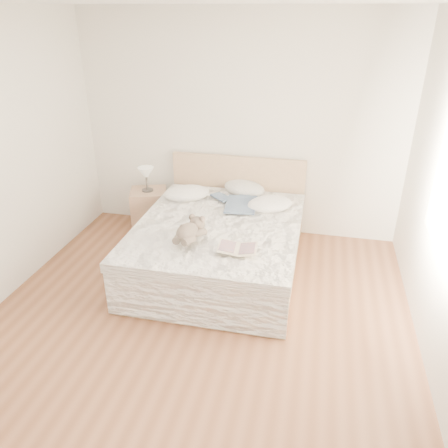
{
  "coord_description": "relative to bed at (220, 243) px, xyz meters",
  "views": [
    {
      "loc": [
        0.98,
        -2.96,
        2.66
      ],
      "look_at": [
        0.07,
        1.05,
        0.62
      ],
      "focal_mm": 35.0,
      "sensor_mm": 36.0,
      "label": 1
    }
  ],
  "objects": [
    {
      "name": "pillow_right",
      "position": [
        0.48,
        0.44,
        0.33
      ],
      "size": [
        0.65,
        0.6,
        0.16
      ],
      "primitive_type": "ellipsoid",
      "rotation": [
        0.0,
        0.0,
        0.55
      ],
      "color": "white",
      "rests_on": "bed"
    },
    {
      "name": "table_lamp",
      "position": [
        -1.12,
        0.7,
        0.48
      ],
      "size": [
        0.22,
        0.22,
        0.31
      ],
      "color": "#46403C",
      "rests_on": "nightstand"
    },
    {
      "name": "wall_back",
      "position": [
        0.0,
        1.06,
        1.04
      ],
      "size": [
        4.0,
        0.02,
        2.7
      ],
      "primitive_type": "cube",
      "color": "white",
      "rests_on": "ground"
    },
    {
      "name": "blouse",
      "position": [
        0.16,
        0.38,
        0.32
      ],
      "size": [
        0.59,
        0.62,
        0.02
      ],
      "primitive_type": null,
      "rotation": [
        0.0,
        0.0,
        0.09
      ],
      "color": "#3E5270",
      "rests_on": "bed"
    },
    {
      "name": "teddy_bear",
      "position": [
        -0.19,
        -0.59,
        0.34
      ],
      "size": [
        0.32,
        0.41,
        0.2
      ],
      "primitive_type": null,
      "rotation": [
        0.0,
        0.0,
        -0.17
      ],
      "color": "brown",
      "rests_on": "bed"
    },
    {
      "name": "bed",
      "position": [
        0.0,
        0.0,
        0.0
      ],
      "size": [
        1.72,
        2.14,
        1.0
      ],
      "color": "tan",
      "rests_on": "floor"
    },
    {
      "name": "photo_book",
      "position": [
        -0.46,
        0.6,
        0.32
      ],
      "size": [
        0.41,
        0.36,
        0.03
      ],
      "primitive_type": "cube",
      "rotation": [
        0.0,
        0.0,
        0.43
      ],
      "color": "white",
      "rests_on": "bed"
    },
    {
      "name": "ceiling",
      "position": [
        0.0,
        -1.19,
        2.39
      ],
      "size": [
        4.0,
        4.5,
        0.0
      ],
      "primitive_type": "cube",
      "color": "white",
      "rests_on": "ground"
    },
    {
      "name": "nightstand",
      "position": [
        -1.12,
        0.7,
        -0.03
      ],
      "size": [
        0.55,
        0.52,
        0.56
      ],
      "primitive_type": "cube",
      "rotation": [
        0.0,
        0.0,
        0.31
      ],
      "color": "tan",
      "rests_on": "floor"
    },
    {
      "name": "pillow_left",
      "position": [
        -0.55,
        0.54,
        0.33
      ],
      "size": [
        0.67,
        0.6,
        0.17
      ],
      "primitive_type": "ellipsoid",
      "rotation": [
        0.0,
        0.0,
        0.46
      ],
      "color": "white",
      "rests_on": "bed"
    },
    {
      "name": "floor",
      "position": [
        0.0,
        -1.19,
        -0.31
      ],
      "size": [
        4.0,
        4.5,
        0.0
      ],
      "primitive_type": "cube",
      "color": "brown",
      "rests_on": "ground"
    },
    {
      "name": "pillow_middle",
      "position": [
        0.11,
        0.86,
        0.33
      ],
      "size": [
        0.67,
        0.6,
        0.17
      ],
      "primitive_type": "ellipsoid",
      "rotation": [
        0.0,
        0.0,
        -0.47
      ],
      "color": "silver",
      "rests_on": "bed"
    },
    {
      "name": "childrens_book",
      "position": [
        0.32,
        -0.64,
        0.32
      ],
      "size": [
        0.4,
        0.29,
        0.02
      ],
      "primitive_type": "cube",
      "rotation": [
        0.0,
        0.0,
        0.08
      ],
      "color": "#F2E2C0",
      "rests_on": "bed"
    }
  ]
}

